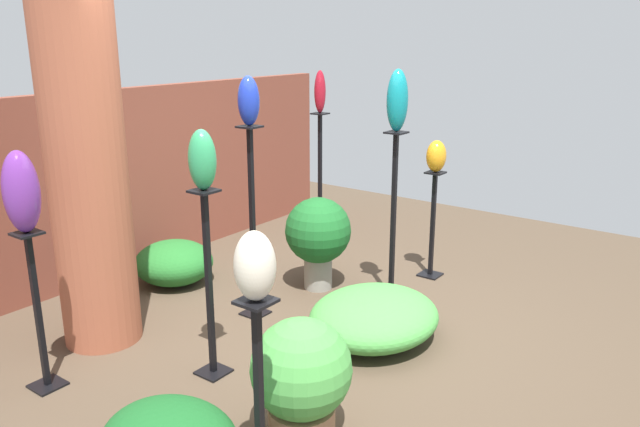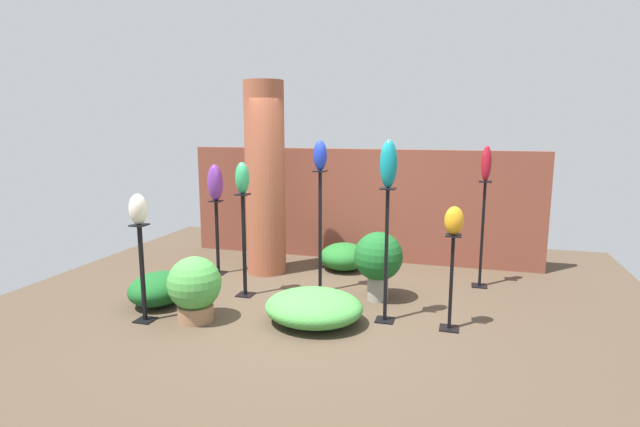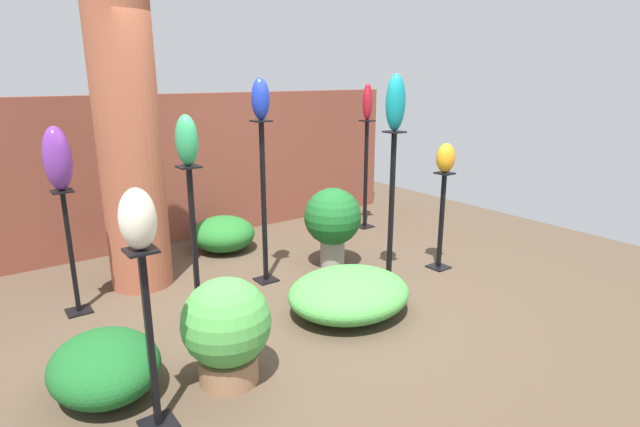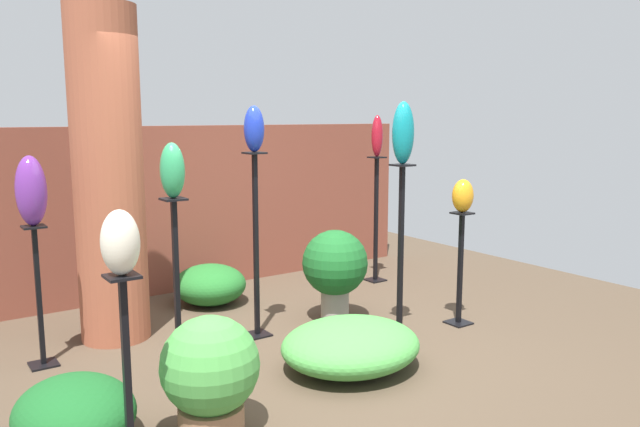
% 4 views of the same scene
% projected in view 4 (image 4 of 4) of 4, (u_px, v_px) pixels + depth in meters
% --- Properties ---
extents(ground_plane, '(8.00, 8.00, 0.00)m').
position_uv_depth(ground_plane, '(318.00, 358.00, 4.87)').
color(ground_plane, '#4C3D2D').
extents(brick_wall_back, '(5.60, 0.12, 1.77)m').
position_uv_depth(brick_wall_back, '(188.00, 208.00, 6.71)').
color(brick_wall_back, brown).
rests_on(brick_wall_back, ground).
extents(brick_pillar, '(0.57, 0.57, 2.75)m').
position_uv_depth(brick_pillar, '(108.00, 177.00, 5.12)').
color(brick_pillar, '#9E5138').
rests_on(brick_pillar, ground).
extents(pedestal_teal, '(0.20, 0.20, 1.48)m').
position_uv_depth(pedestal_teal, '(401.00, 259.00, 5.21)').
color(pedestal_teal, black).
rests_on(pedestal_teal, ground).
extents(pedestal_amber, '(0.20, 0.20, 1.03)m').
position_uv_depth(pedestal_amber, '(460.00, 274.00, 5.61)').
color(pedestal_amber, black).
rests_on(pedestal_amber, ground).
extents(pedestal_violet, '(0.20, 0.20, 1.08)m').
position_uv_depth(pedestal_violet, '(39.00, 303.00, 4.66)').
color(pedestal_violet, black).
rests_on(pedestal_violet, ground).
extents(pedestal_cobalt, '(0.20, 0.20, 1.58)m').
position_uv_depth(pedestal_cobalt, '(256.00, 252.00, 5.26)').
color(pedestal_cobalt, black).
rests_on(pedestal_cobalt, ground).
extents(pedestal_ruby, '(0.20, 0.20, 1.42)m').
position_uv_depth(pedestal_ruby, '(376.00, 224.00, 7.06)').
color(pedestal_ruby, black).
rests_on(pedestal_ruby, ground).
extents(pedestal_jade, '(0.20, 0.20, 1.31)m').
position_uv_depth(pedestal_jade, '(177.00, 296.00, 4.46)').
color(pedestal_jade, black).
rests_on(pedestal_jade, ground).
extents(pedestal_ivory, '(0.20, 0.20, 1.09)m').
position_uv_depth(pedestal_ivory, '(128.00, 387.00, 3.20)').
color(pedestal_ivory, black).
rests_on(pedestal_ivory, ground).
extents(art_vase_teal, '(0.18, 0.17, 0.51)m').
position_uv_depth(art_vase_teal, '(403.00, 133.00, 5.05)').
color(art_vase_teal, '#0F727A').
rests_on(art_vase_teal, pedestal_teal).
extents(art_vase_amber, '(0.20, 0.18, 0.30)m').
position_uv_depth(art_vase_amber, '(463.00, 196.00, 5.50)').
color(art_vase_amber, orange).
rests_on(art_vase_amber, pedestal_amber).
extents(art_vase_violet, '(0.22, 0.22, 0.52)m').
position_uv_depth(art_vase_violet, '(31.00, 191.00, 4.53)').
color(art_vase_violet, '#6B2D8C').
rests_on(art_vase_violet, pedestal_violet).
extents(art_vase_cobalt, '(0.17, 0.17, 0.38)m').
position_uv_depth(art_vase_cobalt, '(254.00, 129.00, 5.10)').
color(art_vase_cobalt, '#192D9E').
rests_on(art_vase_cobalt, pedestal_cobalt).
extents(art_vase_ruby, '(0.13, 0.12, 0.46)m').
position_uv_depth(art_vase_ruby, '(377.00, 136.00, 6.90)').
color(art_vase_ruby, maroon).
rests_on(art_vase_ruby, pedestal_ruby).
extents(art_vase_jade, '(0.17, 0.19, 0.39)m').
position_uv_depth(art_vase_jade, '(172.00, 170.00, 4.32)').
color(art_vase_jade, '#2D9356').
rests_on(art_vase_jade, pedestal_jade).
extents(art_vase_ivory, '(0.19, 0.19, 0.33)m').
position_uv_depth(art_vase_ivory, '(120.00, 242.00, 3.08)').
color(art_vase_ivory, beige).
rests_on(art_vase_ivory, pedestal_ivory).
extents(potted_plant_mid_right, '(0.59, 0.59, 0.72)m').
position_uv_depth(potted_plant_mid_right, '(210.00, 372.00, 3.65)').
color(potted_plant_mid_right, '#936B4C').
rests_on(potted_plant_mid_right, ground).
extents(potted_plant_near_pillar, '(0.60, 0.60, 0.85)m').
position_uv_depth(potted_plant_near_pillar, '(335.00, 266.00, 5.66)').
color(potted_plant_near_pillar, gray).
rests_on(potted_plant_near_pillar, ground).
extents(foliage_bed_east, '(0.67, 0.79, 0.39)m').
position_uv_depth(foliage_bed_east, '(75.00, 413.00, 3.57)').
color(foliage_bed_east, '#195923').
rests_on(foliage_bed_east, ground).
extents(foliage_bed_west, '(1.08, 0.95, 0.36)m').
position_uv_depth(foliage_bed_west, '(351.00, 345.00, 4.65)').
color(foliage_bed_west, '#479942').
rests_on(foliage_bed_west, ground).
extents(foliage_bed_center, '(0.72, 0.74, 0.40)m').
position_uv_depth(foliage_bed_center, '(210.00, 284.00, 6.25)').
color(foliage_bed_center, '#236B28').
rests_on(foliage_bed_center, ground).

